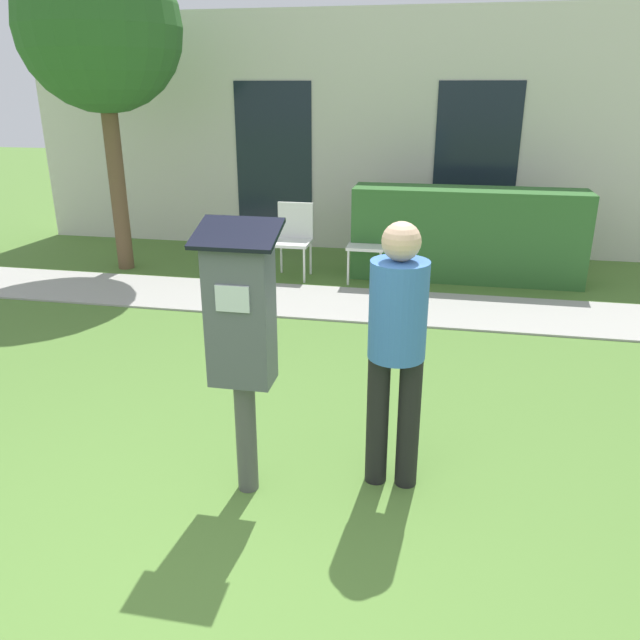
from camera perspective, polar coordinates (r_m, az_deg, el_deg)
ground_plane at (r=3.31m, az=-10.27°, el=-22.26°), size 40.00×40.00×0.00m
sidewalk at (r=6.81m, az=2.07°, el=1.54°), size 12.00×1.10×0.02m
building_facade at (r=9.02m, az=4.91°, el=16.50°), size 10.00×0.26×3.20m
parking_meter at (r=3.37m, az=-7.23°, el=-0.71°), size 0.44×0.31×1.59m
person_standing at (r=3.46m, az=7.04°, el=-1.68°), size 0.32×0.32×1.58m
outdoor_chair_left at (r=7.73m, az=-2.42°, el=7.86°), size 0.44×0.44×0.90m
outdoor_chair_middle at (r=7.59m, az=4.38°, el=7.59°), size 0.44×0.44×0.90m
hedge_row at (r=7.80m, az=13.27°, el=7.61°), size 2.74×0.60×1.10m
tree at (r=8.31m, az=-19.49°, el=23.76°), size 1.90×1.90×3.82m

